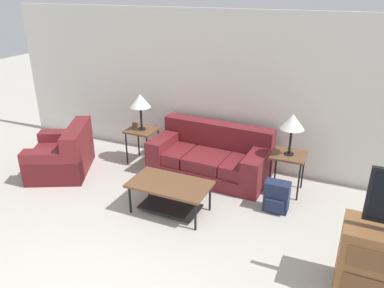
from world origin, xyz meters
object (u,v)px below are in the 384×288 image
object	(u,v)px
side_table_left	(142,133)
backpack	(277,197)
table_lamp_left	(140,101)
table_lamp_right	(292,122)
coffee_table	(170,191)
side_table_right	(288,159)
couch	(211,158)
armchair	(63,155)

from	to	relation	value
side_table_left	backpack	bearing A→B (deg)	-13.32
side_table_left	backpack	distance (m)	2.60
side_table_left	table_lamp_left	size ratio (longest dim) A/B	1.00
table_lamp_right	backpack	distance (m)	1.09
coffee_table	table_lamp_left	distance (m)	1.87
side_table_right	table_lamp_left	distance (m)	2.59
couch	armchair	bearing A→B (deg)	-158.36
armchair	table_lamp_right	world-z (taller)	table_lamp_right
table_lamp_left	table_lamp_right	bearing A→B (deg)	0.00
couch	side_table_right	xyz separation A→B (m)	(1.26, -0.06, 0.26)
side_table_right	table_lamp_right	xyz separation A→B (m)	(0.00, 0.00, 0.58)
couch	table_lamp_left	world-z (taller)	table_lamp_left
side_table_right	table_lamp_left	bearing A→B (deg)	180.00
table_lamp_right	backpack	bearing A→B (deg)	-91.59
armchair	side_table_right	bearing A→B (deg)	13.53
side_table_right	table_lamp_right	size ratio (longest dim) A/B	1.00
armchair	side_table_right	size ratio (longest dim) A/B	2.24
side_table_right	backpack	distance (m)	0.68
coffee_table	armchair	bearing A→B (deg)	170.62
armchair	coffee_table	world-z (taller)	armchair
armchair	table_lamp_right	size ratio (longest dim) A/B	2.24
armchair	side_table_right	world-z (taller)	armchair
coffee_table	side_table_left	world-z (taller)	side_table_left
coffee_table	side_table_left	size ratio (longest dim) A/B	1.77
coffee_table	table_lamp_right	xyz separation A→B (m)	(1.36, 1.22, 0.79)
armchair	table_lamp_left	distance (m)	1.59
armchair	coffee_table	distance (m)	2.24
coffee_table	backpack	size ratio (longest dim) A/B	2.48
couch	armchair	distance (m)	2.48
couch	side_table_left	size ratio (longest dim) A/B	3.11
couch	table_lamp_left	distance (m)	1.52
side_table_left	backpack	size ratio (longest dim) A/B	1.40
side_table_left	side_table_right	size ratio (longest dim) A/B	1.00
armchair	coffee_table	size ratio (longest dim) A/B	1.27
couch	side_table_right	world-z (taller)	couch
coffee_table	table_lamp_left	size ratio (longest dim) A/B	1.77
coffee_table	side_table_right	distance (m)	1.84
couch	side_table_left	distance (m)	1.29
side_table_left	side_table_right	world-z (taller)	same
coffee_table	side_table_right	world-z (taller)	side_table_right
table_lamp_left	table_lamp_right	xyz separation A→B (m)	(2.53, 0.00, 0.00)
couch	side_table_right	distance (m)	1.29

